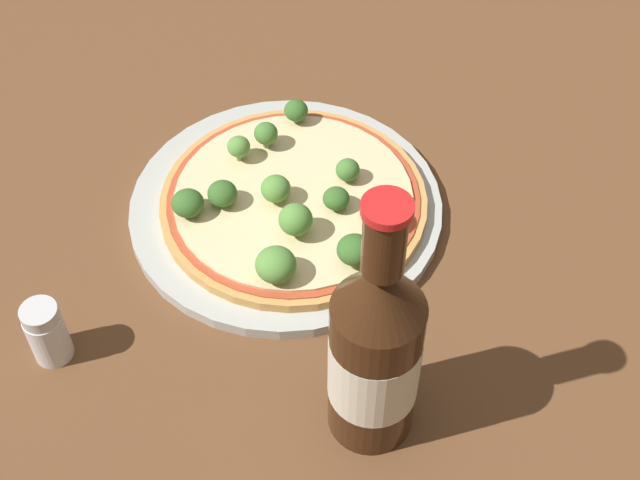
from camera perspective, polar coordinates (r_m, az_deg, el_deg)
name	(u,v)px	position (r m, az deg, el deg)	size (l,w,h in m)	color
ground_plane	(314,208)	(0.85, -0.37, 2.06)	(3.00, 3.00, 0.00)	brown
plate	(286,207)	(0.85, -2.19, 2.11)	(0.30, 0.30, 0.01)	#B2B7B2
pizza	(292,197)	(0.84, -1.80, 2.74)	(0.25, 0.25, 0.01)	tan
broccoli_floret_0	(275,188)	(0.82, -2.88, 3.35)	(0.03, 0.03, 0.03)	#6B8E51
broccoli_floret_1	(379,214)	(0.79, 3.83, 1.68)	(0.03, 0.03, 0.03)	#6B8E51
broccoli_floret_2	(276,265)	(0.75, -2.85, -1.59)	(0.04, 0.04, 0.03)	#6B8E51
broccoli_floret_3	(296,111)	(0.89, -1.54, 8.28)	(0.02, 0.02, 0.02)	#6B8E51
broccoli_floret_4	(346,167)	(0.84, 1.65, 4.72)	(0.02, 0.02, 0.02)	#6B8E51
broccoli_floret_5	(296,220)	(0.78, -1.57, 1.31)	(0.03, 0.03, 0.03)	#6B8E51
broccoli_floret_6	(188,203)	(0.81, -8.46, 2.35)	(0.03, 0.03, 0.03)	#6B8E51
broccoli_floret_7	(266,134)	(0.87, -3.48, 6.81)	(0.02, 0.02, 0.03)	#6B8E51
broccoli_floret_8	(336,199)	(0.81, 1.04, 2.67)	(0.02, 0.02, 0.02)	#6B8E51
broccoli_floret_9	(239,147)	(0.86, -5.23, 5.95)	(0.02, 0.02, 0.03)	#6B8E51
broccoli_floret_10	(359,249)	(0.77, 2.52, -0.55)	(0.03, 0.03, 0.03)	#6B8E51
broccoli_floret_11	(222,194)	(0.82, -6.27, 2.97)	(0.03, 0.03, 0.03)	#6B8E51
beer_bottle	(375,351)	(0.64, 3.55, -7.09)	(0.07, 0.07, 0.25)	#381E0F
pepper_shaker	(47,333)	(0.76, -17.09, -5.68)	(0.03, 0.03, 0.06)	silver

